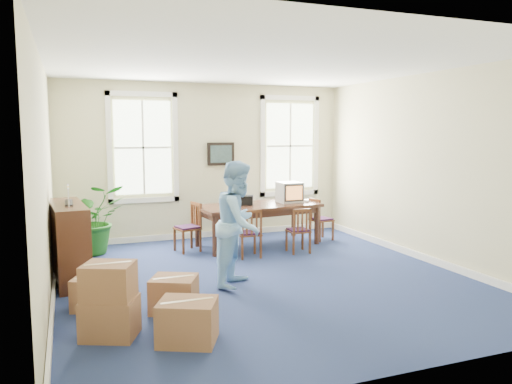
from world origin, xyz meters
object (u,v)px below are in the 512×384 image
object	(u,v)px
potted_plant	(93,219)
credenza	(69,240)
conference_table	(258,225)
man	(239,223)
crt_tv	(290,192)
cardboard_boxes	(129,293)
chair_near_left	(249,233)

from	to	relation	value
potted_plant	credenza	bearing A→B (deg)	-104.50
conference_table	man	world-z (taller)	man
conference_table	man	bearing A→B (deg)	-123.56
man	potted_plant	size ratio (longest dim) A/B	1.42
conference_table	man	xyz separation A→B (m)	(-1.16, -2.26, 0.50)
crt_tv	cardboard_boxes	distance (m)	5.02
chair_near_left	potted_plant	size ratio (longest dim) A/B	0.69
conference_table	cardboard_boxes	size ratio (longest dim) A/B	1.58
conference_table	chair_near_left	bearing A→B (deg)	-127.30
cardboard_boxes	crt_tv	bearing A→B (deg)	44.42
crt_tv	man	xyz separation A→B (m)	(-1.86, -2.31, -0.11)
conference_table	credenza	world-z (taller)	credenza
crt_tv	cardboard_boxes	xyz separation A→B (m)	(-3.56, -3.49, -0.58)
potted_plant	cardboard_boxes	distance (m)	3.90
chair_near_left	cardboard_boxes	bearing A→B (deg)	50.40
crt_tv	cardboard_boxes	world-z (taller)	crt_tv
potted_plant	cardboard_boxes	bearing A→B (deg)	-87.31
credenza	potted_plant	bearing A→B (deg)	70.12
chair_near_left	credenza	bearing A→B (deg)	9.46
cardboard_boxes	potted_plant	bearing A→B (deg)	92.69
crt_tv	chair_near_left	bearing A→B (deg)	-144.18
chair_near_left	conference_table	bearing A→B (deg)	-118.44
credenza	potted_plant	xyz separation A→B (m)	(0.42, 1.62, 0.02)
man	potted_plant	bearing A→B (deg)	72.58
crt_tv	potted_plant	distance (m)	3.78
credenza	potted_plant	size ratio (longest dim) A/B	1.23
cardboard_boxes	chair_near_left	bearing A→B (deg)	47.88
conference_table	potted_plant	xyz separation A→B (m)	(-3.04, 0.45, 0.23)
credenza	cardboard_boxes	world-z (taller)	credenza
chair_near_left	man	bearing A→B (deg)	67.51
crt_tv	cardboard_boxes	bearing A→B (deg)	-135.79
conference_table	potted_plant	distance (m)	3.08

